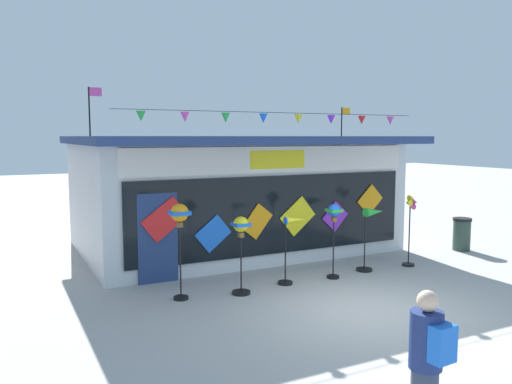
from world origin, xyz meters
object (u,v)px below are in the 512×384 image
object	(u,v)px
wind_spinner_left	(241,237)
wind_spinner_center_right	(334,221)
wind_spinner_center_left	(292,240)
wind_spinner_far_right	(411,219)
wind_spinner_far_left	(180,221)
kite_shop_building	(232,191)
trash_bin	(462,234)
wind_spinner_right	(371,226)
person_near_camera	(427,366)

from	to	relation	value
wind_spinner_left	wind_spinner_center_right	size ratio (longest dim) A/B	0.94
wind_spinner_center_left	wind_spinner_far_right	size ratio (longest dim) A/B	0.83
wind_spinner_far_left	wind_spinner_center_left	xyz separation A→B (m)	(2.54, -0.03, -0.60)
kite_shop_building	wind_spinner_left	size ratio (longest dim) A/B	5.43
wind_spinner_center_left	trash_bin	size ratio (longest dim) A/B	1.61
kite_shop_building	wind_spinner_center_left	world-z (taller)	kite_shop_building
wind_spinner_right	wind_spinner_far_right	world-z (taller)	wind_spinner_far_right
wind_spinner_left	wind_spinner_center_right	xyz separation A→B (m)	(2.38, 0.12, 0.15)
kite_shop_building	person_near_camera	xyz separation A→B (m)	(-2.26, -9.88, -0.75)
wind_spinner_center_left	wind_spinner_far_right	bearing A→B (deg)	-0.71
wind_spinner_right	trash_bin	xyz separation A→B (m)	(3.73, 0.55, -0.61)
wind_spinner_left	trash_bin	world-z (taller)	wind_spinner_left
person_near_camera	wind_spinner_center_right	bearing A→B (deg)	-121.56
wind_spinner_right	trash_bin	world-z (taller)	wind_spinner_right
kite_shop_building	wind_spinner_center_right	distance (m)	4.21
wind_spinner_left	wind_spinner_center_left	xyz separation A→B (m)	(1.32, 0.20, -0.21)
wind_spinner_left	wind_spinner_right	distance (m)	3.64
wind_spinner_right	wind_spinner_far_right	xyz separation A→B (m)	(1.11, -0.15, 0.10)
kite_shop_building	wind_spinner_right	bearing A→B (deg)	-64.38
person_near_camera	trash_bin	bearing A→B (deg)	-145.21
wind_spinner_center_right	kite_shop_building	bearing A→B (deg)	99.06
person_near_camera	wind_spinner_center_left	bearing A→B (deg)	-112.31
wind_spinner_right	person_near_camera	size ratio (longest dim) A/B	0.92
wind_spinner_center_left	wind_spinner_right	size ratio (longest dim) A/B	0.97
wind_spinner_center_left	person_near_camera	xyz separation A→B (m)	(-1.87, -5.81, -0.09)
wind_spinner_far_left	person_near_camera	world-z (taller)	wind_spinner_far_left
wind_spinner_right	person_near_camera	bearing A→B (deg)	-125.18
wind_spinner_right	wind_spinner_center_right	bearing A→B (deg)	-171.47
wind_spinner_right	wind_spinner_far_left	bearing A→B (deg)	-179.12
wind_spinner_left	wind_spinner_right	bearing A→B (deg)	4.75
wind_spinner_center_left	kite_shop_building	bearing A→B (deg)	84.42
kite_shop_building	wind_spinner_far_left	xyz separation A→B (m)	(-2.94, -4.04, -0.06)
wind_spinner_far_left	wind_spinner_center_right	xyz separation A→B (m)	(3.60, -0.11, -0.24)
kite_shop_building	wind_spinner_center_right	world-z (taller)	kite_shop_building
wind_spinner_far_right	trash_bin	distance (m)	2.81
wind_spinner_far_left	wind_spinner_center_right	world-z (taller)	wind_spinner_far_left
wind_spinner_left	trash_bin	xyz separation A→B (m)	(7.35, 0.85, -0.71)
kite_shop_building	wind_spinner_far_left	world-z (taller)	kite_shop_building
wind_spinner_center_right	wind_spinner_far_right	distance (m)	2.35
wind_spinner_left	person_near_camera	bearing A→B (deg)	-95.54
wind_spinner_center_right	person_near_camera	xyz separation A→B (m)	(-2.93, -5.72, -0.45)
wind_spinner_center_right	person_near_camera	bearing A→B (deg)	-117.07
wind_spinner_far_left	wind_spinner_far_right	world-z (taller)	wind_spinner_far_left
wind_spinner_far_left	kite_shop_building	bearing A→B (deg)	53.95
trash_bin	person_near_camera	bearing A→B (deg)	-140.72
wind_spinner_center_left	wind_spinner_center_right	world-z (taller)	wind_spinner_center_right
wind_spinner_left	wind_spinner_far_right	xyz separation A→B (m)	(4.73, 0.16, 0.00)
kite_shop_building	wind_spinner_far_right	world-z (taller)	kite_shop_building
wind_spinner_far_left	wind_spinner_left	distance (m)	1.30
wind_spinner_center_right	person_near_camera	world-z (taller)	wind_spinner_center_right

